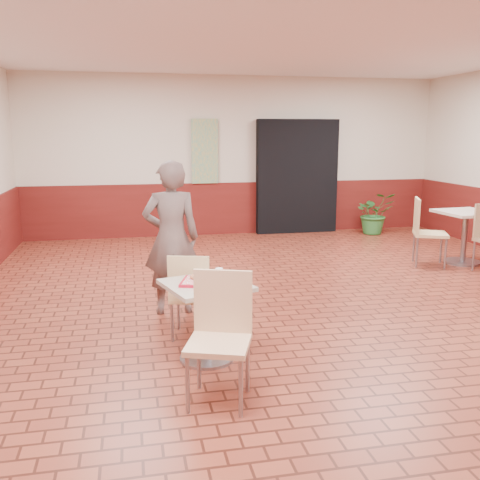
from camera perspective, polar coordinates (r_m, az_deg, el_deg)
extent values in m
cube|color=maroon|center=(5.86, 9.20, -8.16)|extent=(8.00, 10.00, 0.01)
cube|color=white|center=(5.63, 10.24, 22.01)|extent=(8.00, 10.00, 0.01)
cube|color=beige|center=(10.35, -0.48, 8.92)|extent=(8.00, 0.01, 3.00)
cube|color=#571410|center=(10.43, -0.45, 3.41)|extent=(8.00, 0.04, 1.00)
cube|color=black|center=(10.56, 6.09, 6.73)|extent=(1.60, 0.22, 2.20)
cube|color=gray|center=(10.19, -3.77, 9.42)|extent=(0.50, 0.03, 1.20)
cube|color=#B5A791|center=(4.57, -3.66, -4.84)|extent=(0.65, 0.65, 0.04)
cylinder|color=gray|center=(4.67, -3.61, -8.90)|extent=(0.07, 0.07, 0.65)
cylinder|color=gray|center=(4.79, -3.56, -12.42)|extent=(0.47, 0.47, 0.03)
cube|color=#E5B689|center=(3.92, -2.31, -11.06)|extent=(0.56, 0.56, 0.04)
cube|color=#E5B689|center=(4.01, -1.84, -6.54)|extent=(0.42, 0.18, 0.48)
cylinder|color=gray|center=(3.89, -5.62, -15.13)|extent=(0.03, 0.03, 0.43)
cylinder|color=gray|center=(3.82, 0.08, -15.55)|extent=(0.03, 0.03, 0.43)
cylinder|color=gray|center=(4.22, -4.40, -12.89)|extent=(0.03, 0.03, 0.43)
cylinder|color=gray|center=(4.16, 0.81, -13.22)|extent=(0.03, 0.03, 0.43)
cube|color=#E3C488|center=(5.19, -5.15, -6.05)|extent=(0.48, 0.48, 0.04)
cube|color=#E3C488|center=(4.96, -5.51, -4.11)|extent=(0.38, 0.13, 0.42)
cylinder|color=gray|center=(5.38, -3.07, -7.68)|extent=(0.03, 0.03, 0.38)
cylinder|color=gray|center=(5.43, -6.57, -7.56)|extent=(0.03, 0.03, 0.38)
cylinder|color=gray|center=(5.08, -3.53, -8.89)|extent=(0.03, 0.03, 0.38)
cylinder|color=gray|center=(5.13, -7.25, -8.75)|extent=(0.03, 0.03, 0.38)
imported|color=#66534F|center=(5.79, -7.33, 0.21)|extent=(0.61, 0.40, 1.67)
cube|color=#AF0D24|center=(4.56, -3.66, -4.48)|extent=(0.41, 0.32, 0.02)
cube|color=#E18585|center=(4.55, -3.67, -4.33)|extent=(0.36, 0.27, 0.00)
torus|color=#BF6E46|center=(4.61, -4.72, -3.92)|extent=(0.14, 0.14, 0.03)
ellipsoid|color=gold|center=(4.53, -2.81, -4.11)|extent=(0.16, 0.11, 0.04)
cube|color=white|center=(4.53, -2.81, -3.83)|extent=(0.14, 0.09, 0.01)
ellipsoid|color=#A45F16|center=(4.54, -3.61, -4.20)|extent=(0.04, 0.03, 0.02)
cylinder|color=white|center=(4.62, -2.25, -3.52)|extent=(0.06, 0.06, 0.08)
cylinder|color=blue|center=(4.62, -2.25, -3.47)|extent=(0.07, 0.07, 0.02)
cube|color=beige|center=(8.68, 23.00, 2.72)|extent=(0.75, 0.75, 0.04)
cylinder|color=gray|center=(8.74, 22.80, 0.14)|extent=(0.08, 0.08, 0.75)
cylinder|color=gray|center=(8.81, 22.62, -2.16)|extent=(0.54, 0.54, 0.03)
cube|color=#E3C788|center=(8.39, 19.64, 0.60)|extent=(0.61, 0.61, 0.04)
cube|color=#E3C788|center=(8.32, 18.34, 2.52)|extent=(0.21, 0.44, 0.51)
cylinder|color=gray|center=(8.28, 21.07, -1.39)|extent=(0.03, 0.03, 0.45)
cylinder|color=gray|center=(8.66, 20.65, -0.82)|extent=(0.03, 0.03, 0.45)
cylinder|color=gray|center=(8.22, 18.35, -1.29)|extent=(0.03, 0.03, 0.45)
cylinder|color=gray|center=(8.60, 18.05, -0.72)|extent=(0.03, 0.03, 0.45)
cylinder|color=gray|center=(8.34, 23.66, -1.55)|extent=(0.03, 0.03, 0.43)
imported|color=#2E7330|center=(10.73, 14.14, 2.80)|extent=(0.79, 0.70, 0.82)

